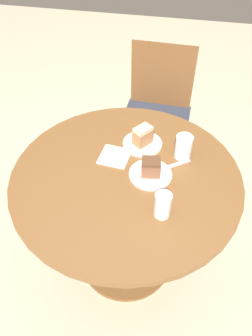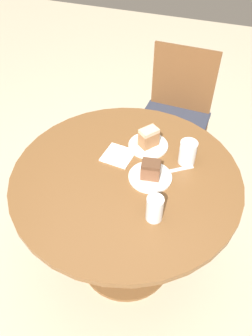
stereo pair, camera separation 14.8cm
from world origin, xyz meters
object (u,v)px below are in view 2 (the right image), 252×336
plate_far (148,145)px  glass_lemonade (188,153)px  cake_slice_near (151,170)px  glass_water (155,210)px  chair (175,115)px  cake_slice_far (149,137)px  plate_near (150,177)px

plate_far → glass_lemonade: size_ratio=1.68×
cake_slice_near → plate_far: bearing=109.3°
glass_lemonade → glass_water: size_ratio=1.02×
chair → glass_lemonade: bearing=-72.3°
cake_slice_near → chair: bearing=94.8°
plate_far → glass_lemonade: glass_lemonade is taller
chair → glass_lemonade: size_ratio=7.68×
chair → cake_slice_near: 0.96m
glass_lemonade → glass_water: glass_lemonade is taller
cake_slice_far → cake_slice_near: bearing=-70.7°
cake_slice_near → glass_water: (0.08, -0.21, -0.00)m
plate_near → cake_slice_near: cake_slice_near is taller
cake_slice_far → glass_water: 0.44m
chair → cake_slice_near: size_ratio=9.73×
cake_slice_far → plate_far: bearing=97.1°
cake_slice_far → glass_water: size_ratio=0.93×
glass_water → chair: bearing=97.9°
cake_slice_far → glass_lemonade: glass_lemonade is taller
cake_slice_near → glass_lemonade: (0.13, 0.16, 0.00)m
glass_lemonade → chair: bearing=105.7°
plate_far → cake_slice_far: (0.00, -0.00, 0.05)m
chair → cake_slice_far: bearing=-87.7°
cake_slice_near → plate_near: bearing=0.0°
plate_near → glass_lemonade: size_ratio=1.67×
plate_far → cake_slice_near: bearing=-70.7°
plate_near → cake_slice_far: 0.22m
glass_lemonade → plate_near: bearing=-129.5°
plate_near → cake_slice_near: bearing=180.0°
chair → plate_near: size_ratio=4.59×
glass_water → cake_slice_near: bearing=110.6°
cake_slice_far → glass_water: (0.15, -0.42, -0.01)m
cake_slice_far → glass_lemonade: (0.20, -0.05, -0.00)m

